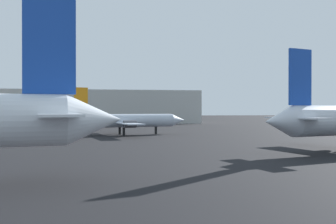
# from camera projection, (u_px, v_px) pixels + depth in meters

# --- Properties ---
(airplane_far_left) EXTENTS (24.07, 19.80, 8.84)m
(airplane_far_left) POSITION_uv_depth(u_px,v_px,m) (125.00, 121.00, 71.17)
(airplane_far_left) COLOR #B2BCCC
(airplane_far_left) RESTS_ON ground_plane
(terminal_building) EXTENTS (91.07, 25.69, 11.50)m
(terminal_building) POSITION_uv_depth(u_px,v_px,m) (69.00, 107.00, 134.72)
(terminal_building) COLOR #B7B7B2
(terminal_building) RESTS_ON ground_plane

